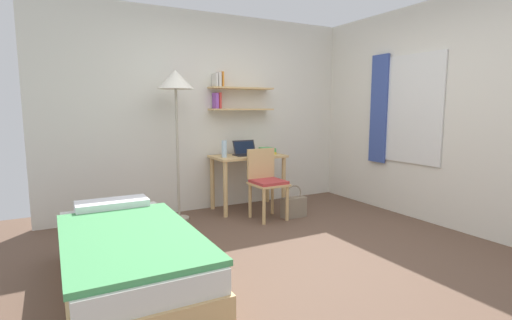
{
  "coord_description": "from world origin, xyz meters",
  "views": [
    {
      "loc": [
        -1.95,
        -2.82,
        1.37
      ],
      "look_at": [
        -0.15,
        0.51,
        0.85
      ],
      "focal_mm": 26.8,
      "sensor_mm": 36.0,
      "label": 1
    }
  ],
  "objects": [
    {
      "name": "laptop",
      "position": [
        0.34,
        1.73,
        0.79
      ],
      "size": [
        0.32,
        0.21,
        0.2
      ],
      "color": "black",
      "rests_on": "desk"
    },
    {
      "name": "ground_plane",
      "position": [
        0.0,
        0.0,
        0.0
      ],
      "size": [
        5.28,
        5.28,
        0.0
      ],
      "primitive_type": "plane",
      "color": "brown"
    },
    {
      "name": "water_bottle",
      "position": [
        -0.0,
        1.65,
        0.85
      ],
      "size": [
        0.07,
        0.07,
        0.22
      ],
      "primitive_type": "cylinder",
      "color": "silver",
      "rests_on": "desk"
    },
    {
      "name": "desk_chair",
      "position": [
        0.37,
        1.21,
        0.48
      ],
      "size": [
        0.41,
        0.42,
        0.86
      ],
      "color": "tan",
      "rests_on": "ground_plane"
    },
    {
      "name": "wall_right",
      "position": [
        2.02,
        0.04,
        1.3
      ],
      "size": [
        0.1,
        4.4,
        2.6
      ],
      "color": "silver",
      "rests_on": "ground_plane"
    },
    {
      "name": "desk",
      "position": [
        0.37,
        1.7,
        0.59
      ],
      "size": [
        0.96,
        0.53,
        0.74
      ],
      "color": "tan",
      "rests_on": "ground_plane"
    },
    {
      "name": "handbag",
      "position": [
        0.69,
        1.07,
        0.14
      ],
      "size": [
        0.32,
        0.13,
        0.41
      ],
      "color": "gray",
      "rests_on": "ground_plane"
    },
    {
      "name": "book_stack",
      "position": [
        0.67,
        1.7,
        0.78
      ],
      "size": [
        0.18,
        0.25,
        0.09
      ],
      "color": "gold",
      "rests_on": "desk"
    },
    {
      "name": "standing_lamp",
      "position": [
        -0.61,
        1.66,
        1.61
      ],
      "size": [
        0.43,
        0.43,
        1.81
      ],
      "color": "#B2A893",
      "rests_on": "ground_plane"
    },
    {
      "name": "wall_back",
      "position": [
        0.01,
        2.02,
        1.31
      ],
      "size": [
        4.4,
        0.27,
        2.6
      ],
      "color": "silver",
      "rests_on": "ground_plane"
    },
    {
      "name": "bed",
      "position": [
        -1.5,
        0.03,
        0.24
      ],
      "size": [
        0.9,
        1.89,
        0.54
      ],
      "color": "tan",
      "rests_on": "ground_plane"
    }
  ]
}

